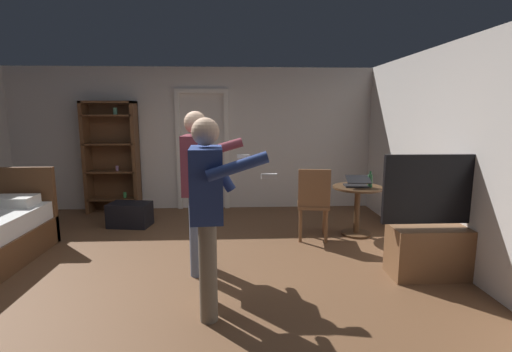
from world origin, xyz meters
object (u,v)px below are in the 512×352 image
object	(u,v)px
laptop	(357,183)
bottle_on_table	(370,181)
person_blue_shirt	(208,202)
suitcase_dark	(130,215)
side_table	(357,202)
wooden_chair	(314,201)
bookshelf	(112,153)
tv_flatscreen	(437,240)
person_striped_shirt	(198,180)

from	to	relation	value
laptop	bottle_on_table	size ratio (longest dim) A/B	1.54
bottle_on_table	person_blue_shirt	xyz separation A→B (m)	(-2.07, -1.93, 0.18)
laptop	bottle_on_table	bearing A→B (deg)	-12.02
laptop	suitcase_dark	distance (m)	3.40
side_table	wooden_chair	world-z (taller)	wooden_chair
bookshelf	suitcase_dark	distance (m)	1.34
tv_flatscreen	person_blue_shirt	world-z (taller)	person_blue_shirt
tv_flatscreen	person_striped_shirt	xyz separation A→B (m)	(-2.51, 0.26, 0.61)
side_table	person_blue_shirt	size ratio (longest dim) A/B	0.42
bookshelf	tv_flatscreen	xyz separation A→B (m)	(4.26, -2.87, -0.63)
side_table	suitcase_dark	xyz separation A→B (m)	(-3.33, 0.57, -0.30)
side_table	bookshelf	bearing A→B (deg)	158.97
wooden_chair	laptop	bearing A→B (deg)	13.90
person_striped_shirt	suitcase_dark	distance (m)	2.25
person_striped_shirt	bottle_on_table	bearing A→B (deg)	25.00
tv_flatscreen	suitcase_dark	distance (m)	4.23
tv_flatscreen	laptop	bearing A→B (deg)	108.23
laptop	wooden_chair	distance (m)	0.68
person_striped_shirt	suitcase_dark	size ratio (longest dim) A/B	2.86
laptop	suitcase_dark	bearing A→B (deg)	169.45
bottle_on_table	laptop	bearing A→B (deg)	167.98
side_table	laptop	world-z (taller)	laptop
side_table	laptop	size ratio (longest dim) A/B	2.00
suitcase_dark	side_table	bearing A→B (deg)	-0.91
tv_flatscreen	wooden_chair	bearing A→B (deg)	132.05
laptop	person_striped_shirt	size ratio (longest dim) A/B	0.20
bookshelf	person_blue_shirt	distance (m)	3.98
bookshelf	tv_flatscreen	bearing A→B (deg)	-33.98
bottle_on_table	wooden_chair	bearing A→B (deg)	-171.58
person_striped_shirt	person_blue_shirt	bearing A→B (deg)	-78.70
person_blue_shirt	bookshelf	bearing A→B (deg)	118.85
tv_flatscreen	wooden_chair	xyz separation A→B (m)	(-1.07, 1.19, 0.14)
tv_flatscreen	wooden_chair	distance (m)	1.61
side_table	wooden_chair	distance (m)	0.70
bookshelf	bottle_on_table	world-z (taller)	bookshelf
wooden_chair	side_table	bearing A→B (deg)	16.68
bottle_on_table	person_striped_shirt	bearing A→B (deg)	-155.00
side_table	person_blue_shirt	distance (m)	2.83
bookshelf	suitcase_dark	size ratio (longest dim) A/B	3.15
tv_flatscreen	wooden_chair	world-z (taller)	tv_flatscreen
person_blue_shirt	wooden_chair	bearing A→B (deg)	55.07
wooden_chair	suitcase_dark	xyz separation A→B (m)	(-2.67, 0.77, -0.36)
side_table	bottle_on_table	xyz separation A→B (m)	(0.14, -0.08, 0.32)
wooden_chair	person_blue_shirt	size ratio (longest dim) A/B	0.59
tv_flatscreen	person_striped_shirt	size ratio (longest dim) A/B	0.75
person_blue_shirt	bottle_on_table	bearing A→B (deg)	42.99
person_striped_shirt	tv_flatscreen	bearing A→B (deg)	-6.01
tv_flatscreen	laptop	xyz separation A→B (m)	(-0.44, 1.35, 0.35)
side_table	bottle_on_table	bearing A→B (deg)	-29.74
person_blue_shirt	suitcase_dark	bearing A→B (deg)	118.62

